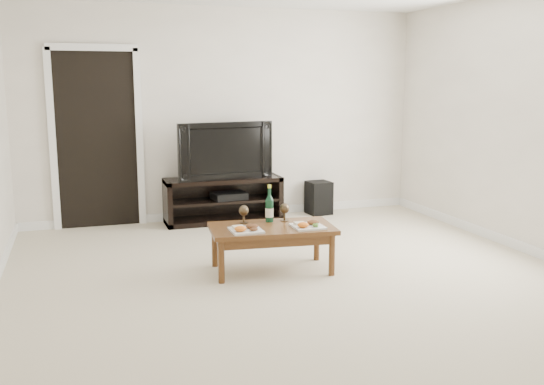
{
  "coord_description": "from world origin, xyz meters",
  "views": [
    {
      "loc": [
        -1.77,
        -4.63,
        1.73
      ],
      "look_at": [
        -0.08,
        0.61,
        0.7
      ],
      "focal_mm": 40.0,
      "sensor_mm": 36.0,
      "label": 1
    }
  ],
  "objects_px": {
    "television": "(222,150)",
    "subwoofer": "(319,198)",
    "media_console": "(223,200)",
    "coffee_table": "(272,249)"
  },
  "relations": [
    {
      "from": "television",
      "to": "subwoofer",
      "type": "height_order",
      "value": "television"
    },
    {
      "from": "subwoofer",
      "to": "media_console",
      "type": "bearing_deg",
      "value": 177.17
    },
    {
      "from": "television",
      "to": "coffee_table",
      "type": "xyz_separation_m",
      "value": [
        -0.03,
        -2.05,
        -0.68
      ]
    },
    {
      "from": "coffee_table",
      "to": "media_console",
      "type": "bearing_deg",
      "value": 89.14
    },
    {
      "from": "media_console",
      "to": "subwoofer",
      "type": "xyz_separation_m",
      "value": [
        1.29,
        0.06,
        -0.06
      ]
    },
    {
      "from": "television",
      "to": "subwoofer",
      "type": "xyz_separation_m",
      "value": [
        1.29,
        0.06,
        -0.68
      ]
    },
    {
      "from": "media_console",
      "to": "subwoofer",
      "type": "distance_m",
      "value": 1.29
    },
    {
      "from": "subwoofer",
      "to": "coffee_table",
      "type": "distance_m",
      "value": 2.48
    },
    {
      "from": "media_console",
      "to": "television",
      "type": "xyz_separation_m",
      "value": [
        0.0,
        0.0,
        0.62
      ]
    },
    {
      "from": "television",
      "to": "media_console",
      "type": "bearing_deg",
      "value": 0.0
    }
  ]
}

